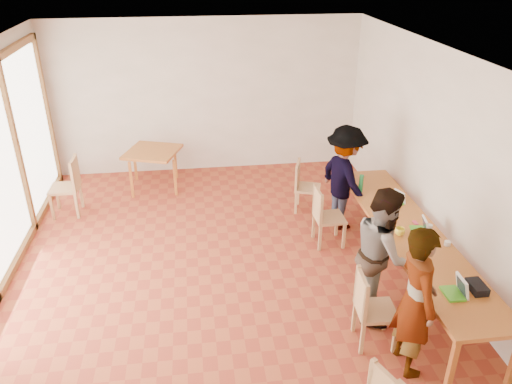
# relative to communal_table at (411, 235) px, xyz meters

# --- Properties ---
(ground) EXTENTS (8.00, 8.00, 0.00)m
(ground) POSITION_rel_communal_table_xyz_m (-2.50, 0.21, -0.70)
(ground) COLOR #A44727
(ground) RESTS_ON ground
(wall_back) EXTENTS (6.00, 0.10, 3.00)m
(wall_back) POSITION_rel_communal_table_xyz_m (-2.50, 4.21, 0.80)
(wall_back) COLOR silver
(wall_back) RESTS_ON ground
(wall_right) EXTENTS (0.10, 8.00, 3.00)m
(wall_right) POSITION_rel_communal_table_xyz_m (0.50, 0.21, 0.80)
(wall_right) COLOR silver
(wall_right) RESTS_ON ground
(ceiling) EXTENTS (6.00, 8.00, 0.04)m
(ceiling) POSITION_rel_communal_table_xyz_m (-2.50, 0.21, 2.32)
(ceiling) COLOR white
(ceiling) RESTS_ON wall_back
(communal_table) EXTENTS (0.80, 4.00, 0.75)m
(communal_table) POSITION_rel_communal_table_xyz_m (0.00, 0.00, 0.00)
(communal_table) COLOR #BF622A
(communal_table) RESTS_ON ground
(side_table) EXTENTS (0.90, 0.90, 0.75)m
(side_table) POSITION_rel_communal_table_xyz_m (-3.56, 3.41, -0.03)
(side_table) COLOR #BF622A
(side_table) RESTS_ON ground
(chair_mid) EXTENTS (0.47, 0.47, 0.50)m
(chair_mid) POSITION_rel_communal_table_xyz_m (-0.95, -1.12, -0.13)
(chair_mid) COLOR tan
(chair_mid) RESTS_ON ground
(chair_far) EXTENTS (0.44, 0.44, 0.50)m
(chair_far) POSITION_rel_communal_table_xyz_m (-0.91, 1.04, -0.13)
(chair_far) COLOR tan
(chair_far) RESTS_ON ground
(chair_empty) EXTENTS (0.52, 0.52, 0.47)m
(chair_empty) POSITION_rel_communal_table_xyz_m (-0.99, 2.17, -0.16)
(chair_empty) COLOR tan
(chair_empty) RESTS_ON ground
(chair_spare) EXTENTS (0.47, 0.47, 0.54)m
(chair_spare) POSITION_rel_communal_table_xyz_m (-4.89, 2.55, -0.09)
(chair_spare) COLOR tan
(chair_spare) RESTS_ON ground
(person_near) EXTENTS (0.43, 0.64, 1.74)m
(person_near) POSITION_rel_communal_table_xyz_m (-0.61, -1.51, 0.17)
(person_near) COLOR gray
(person_near) RESTS_ON ground
(person_mid) EXTENTS (0.81, 0.95, 1.71)m
(person_mid) POSITION_rel_communal_table_xyz_m (-0.63, -0.59, 0.15)
(person_mid) COLOR gray
(person_mid) RESTS_ON ground
(person_far) EXTENTS (0.94, 1.25, 1.71)m
(person_far) POSITION_rel_communal_table_xyz_m (-0.46, 1.54, 0.15)
(person_far) COLOR gray
(person_far) RESTS_ON ground
(laptop_near) EXTENTS (0.23, 0.27, 0.22)m
(laptop_near) POSITION_rel_communal_table_xyz_m (-0.05, -1.32, 0.11)
(laptop_near) COLOR green
(laptop_near) RESTS_ON communal_table
(laptop_mid) EXTENTS (0.25, 0.27, 0.20)m
(laptop_mid) POSITION_rel_communal_table_xyz_m (0.13, -0.01, 0.10)
(laptop_mid) COLOR green
(laptop_mid) RESTS_ON communal_table
(laptop_far) EXTENTS (0.25, 0.27, 0.19)m
(laptop_far) POSITION_rel_communal_table_xyz_m (0.14, 0.83, 0.10)
(laptop_far) COLOR green
(laptop_far) RESTS_ON communal_table
(yellow_mug) EXTENTS (0.13, 0.13, 0.10)m
(yellow_mug) POSITION_rel_communal_table_xyz_m (-0.18, -0.05, 0.10)
(yellow_mug) COLOR yellow
(yellow_mug) RESTS_ON communal_table
(green_bottle) EXTENTS (0.07, 0.07, 0.28)m
(green_bottle) POSITION_rel_communal_table_xyz_m (-0.29, 1.25, 0.19)
(green_bottle) COLOR #20793D
(green_bottle) RESTS_ON communal_table
(clear_glass) EXTENTS (0.07, 0.07, 0.09)m
(clear_glass) POSITION_rel_communal_table_xyz_m (0.25, -0.00, 0.09)
(clear_glass) COLOR silver
(clear_glass) RESTS_ON communal_table
(condiment_cup) EXTENTS (0.08, 0.08, 0.06)m
(condiment_cup) POSITION_rel_communal_table_xyz_m (0.32, -0.38, 0.08)
(condiment_cup) COLOR white
(condiment_cup) RESTS_ON communal_table
(pink_phone) EXTENTS (0.05, 0.10, 0.01)m
(pink_phone) POSITION_rel_communal_table_xyz_m (0.15, 0.21, 0.05)
(pink_phone) COLOR #C32E54
(pink_phone) RESTS_ON communal_table
(black_pouch) EXTENTS (0.16, 0.26, 0.09)m
(black_pouch) POSITION_rel_communal_table_xyz_m (0.20, -1.28, 0.09)
(black_pouch) COLOR black
(black_pouch) RESTS_ON communal_table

